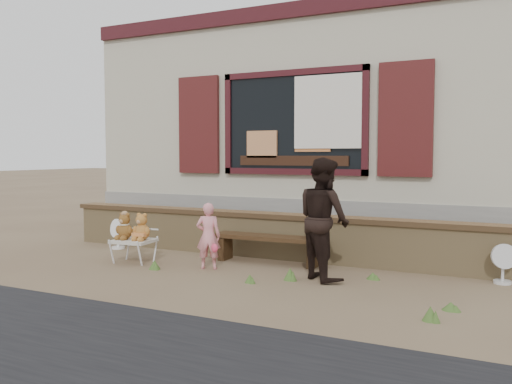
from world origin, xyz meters
The scene contains 12 objects.
ground centered at (0.00, 0.00, 0.00)m, with size 80.00×80.00×0.00m, color brown.
shopfront centered at (0.00, 4.49, 2.00)m, with size 8.04×5.13×4.00m.
brick_wall centered at (0.00, 1.00, 0.34)m, with size 7.10×0.36×0.67m.
bench centered at (0.19, 0.58, 0.29)m, with size 1.55×0.37×0.40m.
folding_chair centered at (-1.53, -0.22, 0.30)m, with size 0.58×0.53×0.33m.
teddy_bear_left centered at (-1.67, -0.23, 0.52)m, with size 0.28×0.24×0.39m, color brown, non-canonical shape.
teddy_bear_right centered at (-1.39, -0.20, 0.52)m, with size 0.29×0.25×0.39m, color #9C652B, non-canonical shape.
child centered at (-0.36, -0.11, 0.45)m, with size 0.32×0.21×0.89m, color pink.
adult centered at (1.21, 0.02, 0.75)m, with size 0.73×0.57×1.50m, color black.
fan_left centered at (-2.48, 0.56, 0.25)m, with size 0.32×0.21×0.49m.
fan_right centered at (3.20, 0.73, 0.24)m, with size 0.31×0.20×0.48m.
grass_tufts centered at (1.25, -0.49, 0.06)m, with size 3.95×1.58×0.15m.
Camera 1 is at (3.40, -6.24, 1.53)m, focal length 38.00 mm.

